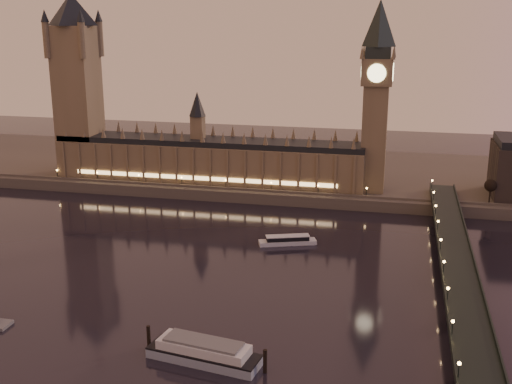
% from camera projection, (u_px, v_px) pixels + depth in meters
% --- Properties ---
extents(ground, '(700.00, 700.00, 0.00)m').
position_uv_depth(ground, '(217.00, 276.00, 254.72)').
color(ground, black).
rests_on(ground, ground).
extents(far_embankment, '(560.00, 130.00, 6.00)m').
position_uv_depth(far_embankment, '(336.00, 175.00, 402.45)').
color(far_embankment, '#423D35').
rests_on(far_embankment, ground).
extents(palace_of_westminster, '(180.00, 26.62, 52.00)m').
position_uv_depth(palace_of_westminster, '(208.00, 155.00, 371.08)').
color(palace_of_westminster, brown).
rests_on(palace_of_westminster, ground).
extents(victoria_tower, '(31.68, 31.68, 118.00)m').
position_uv_depth(victoria_tower, '(76.00, 75.00, 376.31)').
color(victoria_tower, brown).
rests_on(victoria_tower, ground).
extents(big_ben, '(17.68, 17.68, 104.00)m').
position_uv_depth(big_ben, '(377.00, 85.00, 339.59)').
color(big_ben, brown).
rests_on(big_ben, ground).
extents(westminster_bridge, '(13.20, 260.00, 15.30)m').
position_uv_depth(westminster_bridge, '(458.00, 284.00, 233.65)').
color(westminster_bridge, black).
rests_on(westminster_bridge, ground).
extents(bare_tree_0, '(6.08, 6.08, 12.36)m').
position_uv_depth(bare_tree_0, '(493.00, 186.00, 328.25)').
color(bare_tree_0, black).
rests_on(bare_tree_0, ground).
extents(cruise_boat_a, '(26.22, 14.04, 4.14)m').
position_uv_depth(cruise_boat_a, '(288.00, 240.00, 289.47)').
color(cruise_boat_a, silver).
rests_on(cruise_boat_a, ground).
extents(moored_barge, '(39.58, 15.14, 7.35)m').
position_uv_depth(moored_barge, '(204.00, 352.00, 191.65)').
color(moored_barge, '#808EA3').
rests_on(moored_barge, ground).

